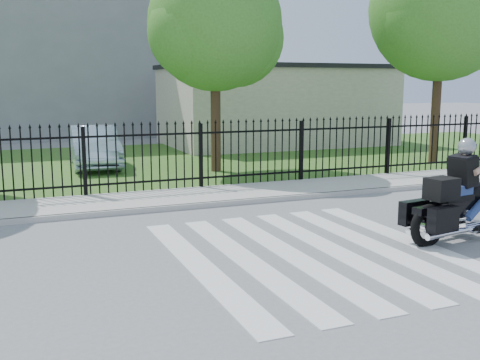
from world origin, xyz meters
name	(u,v)px	position (x,y,z in m)	size (l,w,h in m)	color
ground	(312,252)	(0.00, 0.00, 0.00)	(120.00, 120.00, 0.00)	slate
crosswalk	(312,252)	(0.00, 0.00, 0.01)	(5.00, 5.50, 0.01)	silver
sidewalk	(214,195)	(0.00, 5.00, 0.06)	(40.00, 2.00, 0.12)	#ADAAA3
curb	(228,203)	(0.00, 4.00, 0.06)	(40.00, 0.12, 0.12)	#ADAAA3
grass_strip	(150,162)	(0.00, 12.00, 0.01)	(40.00, 12.00, 0.02)	#345C1F
iron_fence	(201,157)	(0.00, 6.00, 0.90)	(26.00, 0.04, 1.80)	black
tree_mid	(215,24)	(1.50, 9.00, 4.67)	(4.20, 4.20, 6.78)	#382316
tree_right	(442,9)	(9.50, 8.00, 5.39)	(5.00, 5.00, 7.90)	#382316
building_low	(275,107)	(7.00, 16.00, 1.75)	(10.00, 6.00, 3.50)	beige
building_low_roof	(276,67)	(7.00, 16.00, 3.60)	(10.20, 6.20, 0.20)	black
building_tall	(36,26)	(-3.00, 26.00, 6.00)	(15.00, 10.00, 12.00)	gray
motorcycle_rider	(465,197)	(3.03, -0.28, 0.78)	(2.87, 1.18, 1.91)	black
parked_car	(95,147)	(-2.02, 11.40, 0.72)	(1.48, 4.24, 1.40)	#A8BFD3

